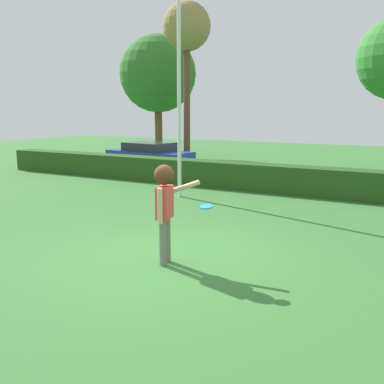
{
  "coord_description": "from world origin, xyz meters",
  "views": [
    {
      "loc": [
        4.26,
        -6.58,
        2.72
      ],
      "look_at": [
        0.21,
        0.72,
        1.15
      ],
      "focal_mm": 40.52,
      "sensor_mm": 36.0,
      "label": 1
    }
  ],
  "objects_px": {
    "bare_elm_tree": "(187,30)",
    "parked_car_blue": "(149,154)",
    "willow_tree": "(158,74)",
    "person": "(165,200)",
    "lamppost": "(179,74)",
    "frisbee": "(206,207)"
  },
  "relations": [
    {
      "from": "lamppost",
      "to": "parked_car_blue",
      "type": "xyz_separation_m",
      "value": [
        -4.71,
        5.15,
        -3.14
      ]
    },
    {
      "from": "frisbee",
      "to": "willow_tree",
      "type": "relative_size",
      "value": 0.03
    },
    {
      "from": "frisbee",
      "to": "willow_tree",
      "type": "height_order",
      "value": "willow_tree"
    },
    {
      "from": "person",
      "to": "parked_car_blue",
      "type": "bearing_deg",
      "value": 125.8
    },
    {
      "from": "parked_car_blue",
      "to": "bare_elm_tree",
      "type": "xyz_separation_m",
      "value": [
        1.1,
        1.66,
        5.75
      ]
    },
    {
      "from": "willow_tree",
      "to": "bare_elm_tree",
      "type": "bearing_deg",
      "value": -39.23
    },
    {
      "from": "parked_car_blue",
      "to": "frisbee",
      "type": "bearing_deg",
      "value": -51.57
    },
    {
      "from": "person",
      "to": "willow_tree",
      "type": "height_order",
      "value": "willow_tree"
    },
    {
      "from": "lamppost",
      "to": "parked_car_blue",
      "type": "distance_m",
      "value": 7.65
    },
    {
      "from": "person",
      "to": "frisbee",
      "type": "xyz_separation_m",
      "value": [
        0.9,
        -0.16,
        0.01
      ]
    },
    {
      "from": "parked_car_blue",
      "to": "willow_tree",
      "type": "distance_m",
      "value": 6.64
    },
    {
      "from": "lamppost",
      "to": "willow_tree",
      "type": "xyz_separation_m",
      "value": [
        -7.21,
        9.75,
        0.95
      ]
    },
    {
      "from": "person",
      "to": "bare_elm_tree",
      "type": "xyz_separation_m",
      "value": [
        -6.56,
        12.27,
        5.27
      ]
    },
    {
      "from": "lamppost",
      "to": "willow_tree",
      "type": "distance_m",
      "value": 12.16
    },
    {
      "from": "parked_car_blue",
      "to": "willow_tree",
      "type": "height_order",
      "value": "willow_tree"
    },
    {
      "from": "frisbee",
      "to": "willow_tree",
      "type": "bearing_deg",
      "value": 125.7
    },
    {
      "from": "parked_car_blue",
      "to": "willow_tree",
      "type": "bearing_deg",
      "value": 118.51
    },
    {
      "from": "parked_car_blue",
      "to": "bare_elm_tree",
      "type": "height_order",
      "value": "bare_elm_tree"
    },
    {
      "from": "bare_elm_tree",
      "to": "parked_car_blue",
      "type": "bearing_deg",
      "value": -123.39
    },
    {
      "from": "lamppost",
      "to": "willow_tree",
      "type": "relative_size",
      "value": 1.0
    },
    {
      "from": "willow_tree",
      "to": "frisbee",
      "type": "bearing_deg",
      "value": -54.3
    },
    {
      "from": "person",
      "to": "willow_tree",
      "type": "relative_size",
      "value": 0.26
    }
  ]
}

